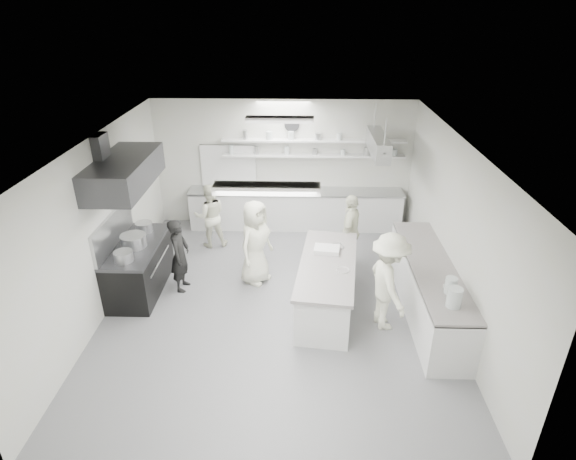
{
  "coord_description": "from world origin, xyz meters",
  "views": [
    {
      "loc": [
        0.4,
        -7.08,
        5.0
      ],
      "look_at": [
        0.19,
        0.6,
        1.19
      ],
      "focal_mm": 29.22,
      "sensor_mm": 36.0,
      "label": 1
    }
  ],
  "objects_px": {
    "stove": "(139,268)",
    "cook_back": "(210,216)",
    "prep_island": "(327,286)",
    "right_counter": "(428,289)",
    "back_counter": "(296,209)",
    "cook_stove": "(180,255)"
  },
  "relations": [
    {
      "from": "cook_back",
      "to": "right_counter",
      "type": "bearing_deg",
      "value": 135.91
    },
    {
      "from": "back_counter",
      "to": "cook_back",
      "type": "xyz_separation_m",
      "value": [
        -1.87,
        -1.0,
        0.27
      ]
    },
    {
      "from": "back_counter",
      "to": "prep_island",
      "type": "relative_size",
      "value": 2.14
    },
    {
      "from": "right_counter",
      "to": "prep_island",
      "type": "bearing_deg",
      "value": 176.26
    },
    {
      "from": "stove",
      "to": "right_counter",
      "type": "distance_m",
      "value": 5.28
    },
    {
      "from": "prep_island",
      "to": "cook_stove",
      "type": "height_order",
      "value": "cook_stove"
    },
    {
      "from": "stove",
      "to": "cook_back",
      "type": "relative_size",
      "value": 1.24
    },
    {
      "from": "back_counter",
      "to": "prep_island",
      "type": "xyz_separation_m",
      "value": [
        0.6,
        -3.29,
        -0.03
      ]
    },
    {
      "from": "stove",
      "to": "prep_island",
      "type": "height_order",
      "value": "stove"
    },
    {
      "from": "stove",
      "to": "back_counter",
      "type": "bearing_deg",
      "value": 43.99
    },
    {
      "from": "right_counter",
      "to": "cook_back",
      "type": "height_order",
      "value": "cook_back"
    },
    {
      "from": "stove",
      "to": "cook_back",
      "type": "distance_m",
      "value": 2.1
    },
    {
      "from": "right_counter",
      "to": "cook_back",
      "type": "distance_m",
      "value": 4.86
    },
    {
      "from": "cook_back",
      "to": "prep_island",
      "type": "bearing_deg",
      "value": 122.69
    },
    {
      "from": "back_counter",
      "to": "right_counter",
      "type": "relative_size",
      "value": 1.52
    },
    {
      "from": "prep_island",
      "to": "right_counter",
      "type": "bearing_deg",
      "value": 3.26
    },
    {
      "from": "back_counter",
      "to": "right_counter",
      "type": "xyz_separation_m",
      "value": [
        2.35,
        -3.4,
        0.01
      ]
    },
    {
      "from": "back_counter",
      "to": "cook_stove",
      "type": "height_order",
      "value": "cook_stove"
    },
    {
      "from": "right_counter",
      "to": "prep_island",
      "type": "relative_size",
      "value": 1.41
    },
    {
      "from": "back_counter",
      "to": "right_counter",
      "type": "bearing_deg",
      "value": -55.35
    },
    {
      "from": "stove",
      "to": "back_counter",
      "type": "relative_size",
      "value": 0.36
    },
    {
      "from": "prep_island",
      "to": "cook_back",
      "type": "distance_m",
      "value": 3.38
    }
  ]
}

